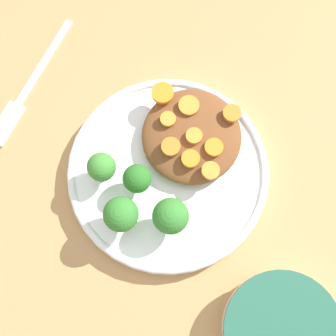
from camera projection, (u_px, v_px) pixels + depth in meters
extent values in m
plane|color=tan|center=(168.00, 175.00, 0.57)|extent=(4.00, 4.00, 0.00)
cylinder|color=white|center=(168.00, 173.00, 0.56)|extent=(0.24, 0.24, 0.02)
torus|color=white|center=(168.00, 171.00, 0.55)|extent=(0.24, 0.24, 0.01)
cylinder|color=white|center=(280.00, 330.00, 0.51)|extent=(0.12, 0.12, 0.04)
cylinder|color=#235B47|center=(284.00, 331.00, 0.49)|extent=(0.13, 0.13, 0.01)
cylinder|color=white|center=(282.00, 331.00, 0.50)|extent=(0.10, 0.10, 0.01)
ellipsoid|color=brown|center=(192.00, 136.00, 0.55)|extent=(0.12, 0.12, 0.03)
cylinder|color=#7FA85B|center=(138.00, 183.00, 0.54)|extent=(0.01, 0.01, 0.02)
sphere|color=#286B23|center=(137.00, 179.00, 0.52)|extent=(0.03, 0.03, 0.03)
cylinder|color=#759E51|center=(171.00, 220.00, 0.53)|extent=(0.02, 0.02, 0.02)
sphere|color=#337A2D|center=(171.00, 216.00, 0.50)|extent=(0.04, 0.04, 0.04)
cylinder|color=#759E51|center=(104.00, 172.00, 0.54)|extent=(0.02, 0.02, 0.02)
sphere|color=#3D8433|center=(101.00, 167.00, 0.52)|extent=(0.03, 0.03, 0.03)
cylinder|color=#7FA85B|center=(123.00, 218.00, 0.53)|extent=(0.02, 0.02, 0.03)
sphere|color=#337A2D|center=(121.00, 214.00, 0.50)|extent=(0.04, 0.04, 0.04)
cylinder|color=orange|center=(191.00, 159.00, 0.53)|extent=(0.02, 0.02, 0.01)
cylinder|color=orange|center=(232.00, 113.00, 0.54)|extent=(0.02, 0.02, 0.01)
cylinder|color=orange|center=(189.00, 105.00, 0.54)|extent=(0.02, 0.02, 0.00)
cylinder|color=orange|center=(167.00, 146.00, 0.53)|extent=(0.02, 0.02, 0.01)
cylinder|color=orange|center=(194.00, 136.00, 0.53)|extent=(0.02, 0.02, 0.01)
cylinder|color=orange|center=(163.00, 93.00, 0.55)|extent=(0.03, 0.03, 0.01)
cylinder|color=orange|center=(210.00, 172.00, 0.52)|extent=(0.02, 0.02, 0.01)
cylinder|color=orange|center=(214.00, 147.00, 0.53)|extent=(0.02, 0.02, 0.00)
cylinder|color=orange|center=(168.00, 119.00, 0.54)|extent=(0.02, 0.02, 0.00)
cube|color=#BCBCBC|center=(44.00, 61.00, 0.61)|extent=(0.13, 0.05, 0.01)
cube|color=#BCBCBC|center=(6.00, 123.00, 0.59)|extent=(0.06, 0.04, 0.01)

